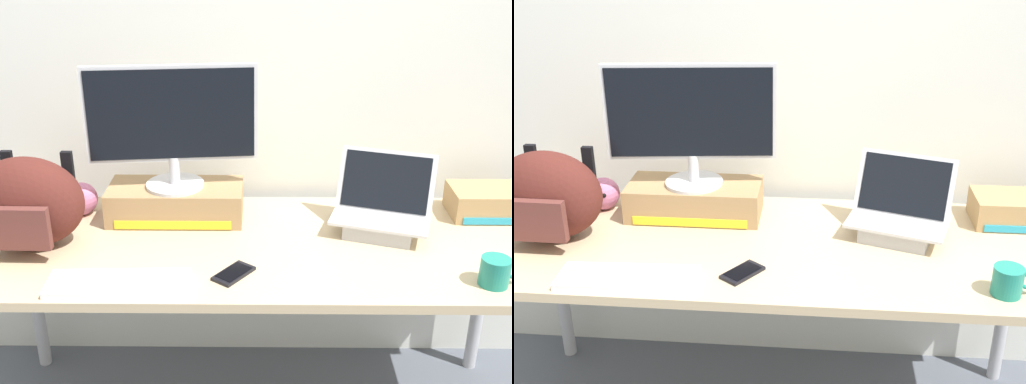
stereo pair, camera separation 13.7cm
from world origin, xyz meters
TOP-DOWN VIEW (x-y plane):
  - back_wall at (0.00, 0.46)m, footprint 7.00×0.10m
  - desk at (0.00, 0.00)m, footprint 1.89×0.73m
  - toner_box_yellow at (-0.28, 0.19)m, footprint 0.47×0.22m
  - desktop_monitor at (-0.28, 0.19)m, footprint 0.57×0.20m
  - open_laptop at (0.42, 0.09)m, footprint 0.37×0.31m
  - external_keyboard at (-0.39, -0.27)m, footprint 0.41×0.15m
  - messenger_backpack at (-0.72, -0.02)m, footprint 0.37×0.28m
  - coffee_mug at (0.69, -0.25)m, footprint 0.13×0.09m
  - cell_phone at (-0.06, -0.21)m, footprint 0.13×0.15m
  - plush_toy at (-0.63, 0.21)m, footprint 0.12×0.12m
  - toner_box_cyan at (0.85, 0.22)m, footprint 0.32×0.18m

SIDE VIEW (x-z plane):
  - desk at x=0.00m, z-range 0.30..1.04m
  - cell_phone at x=-0.06m, z-range 0.74..0.75m
  - external_keyboard at x=-0.39m, z-range 0.74..0.76m
  - coffee_mug at x=0.69m, z-range 0.74..0.82m
  - toner_box_cyan at x=0.85m, z-range 0.74..0.84m
  - open_laptop at x=0.42m, z-range 0.66..0.92m
  - plush_toy at x=-0.63m, z-range 0.74..0.86m
  - toner_box_yellow at x=-0.28m, z-range 0.74..0.86m
  - messenger_backpack at x=-0.72m, z-range 0.74..1.04m
  - desktop_monitor at x=-0.28m, z-range 0.87..1.30m
  - back_wall at x=0.00m, z-range 0.00..2.60m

